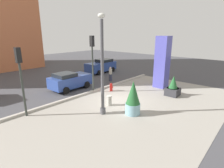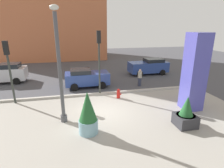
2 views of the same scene
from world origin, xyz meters
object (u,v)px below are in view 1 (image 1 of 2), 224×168
object	(u,v)px
fire_hydrant	(111,87)
concrete_bollard	(109,101)
lamp_post	(102,69)
potted_plant_by_pillar	(133,98)
traffic_light_corner	(20,71)
car_far_lane	(101,66)
potted_plant_near_left	(173,88)
traffic_light_far_side	(92,55)
pedestrian_crossing	(110,73)
art_pillar_blue	(162,62)
car_curb_east	(70,80)

from	to	relation	value
fire_hydrant	concrete_bollard	size ratio (longest dim) A/B	1.00
lamp_post	potted_plant_by_pillar	distance (m)	2.77
traffic_light_corner	car_far_lane	distance (m)	14.05
potted_plant_by_pillar	potted_plant_near_left	size ratio (longest dim) A/B	1.30
concrete_bollard	car_far_lane	xyz separation A→B (m)	(7.85, 8.58, 0.52)
traffic_light_far_side	pedestrian_crossing	size ratio (longest dim) A/B	3.13
potted_plant_by_pillar	potted_plant_near_left	xyz separation A→B (m)	(5.23, -0.47, -0.37)
potted_plant_by_pillar	concrete_bollard	xyz separation A→B (m)	(0.05, 2.13, -0.71)
potted_plant_by_pillar	car_far_lane	world-z (taller)	potted_plant_by_pillar
lamp_post	traffic_light_corner	bearing A→B (deg)	135.04
traffic_light_corner	car_far_lane	world-z (taller)	traffic_light_corner
art_pillar_blue	traffic_light_corner	xyz separation A→B (m)	(-11.65, 3.50, 0.50)
potted_plant_near_left	traffic_light_far_side	bearing A→B (deg)	123.37
potted_plant_by_pillar	lamp_post	bearing A→B (deg)	130.35
traffic_light_far_side	traffic_light_corner	distance (m)	6.19
potted_plant_by_pillar	car_curb_east	size ratio (longest dim) A/B	0.58
fire_hydrant	potted_plant_by_pillar	bearing A→B (deg)	-122.15
potted_plant_by_pillar	pedestrian_crossing	world-z (taller)	potted_plant_by_pillar
car_far_lane	pedestrian_crossing	world-z (taller)	car_far_lane
art_pillar_blue	fire_hydrant	bearing A→B (deg)	146.37
lamp_post	potted_plant_near_left	distance (m)	7.17
pedestrian_crossing	potted_plant_near_left	bearing A→B (deg)	-90.68
concrete_bollard	traffic_light_far_side	size ratio (longest dim) A/B	0.15
lamp_post	traffic_light_far_side	xyz separation A→B (m)	(2.69, 3.82, 0.26)
concrete_bollard	potted_plant_near_left	bearing A→B (deg)	-26.61
lamp_post	car_far_lane	distance (m)	13.18
car_far_lane	concrete_bollard	bearing A→B (deg)	-132.44
fire_hydrant	concrete_bollard	xyz separation A→B (m)	(-2.64, -2.15, 0.01)
potted_plant_near_left	traffic_light_far_side	xyz separation A→B (m)	(-3.81, 5.78, 2.59)
art_pillar_blue	car_far_lane	distance (m)	9.42
pedestrian_crossing	traffic_light_corner	bearing A→B (deg)	-170.18
concrete_bollard	car_far_lane	size ratio (longest dim) A/B	0.17
potted_plant_by_pillar	car_curb_east	bearing A→B (deg)	85.69
concrete_bollard	pedestrian_crossing	xyz separation A→B (m)	(5.26, 4.59, 0.50)
car_curb_east	art_pillar_blue	bearing A→B (deg)	-44.26
art_pillar_blue	fire_hydrant	xyz separation A→B (m)	(-4.20, 2.80, -2.09)
traffic_light_corner	pedestrian_crossing	xyz separation A→B (m)	(10.07, 1.74, -2.08)
traffic_light_corner	potted_plant_by_pillar	bearing A→B (deg)	-46.29
potted_plant_by_pillar	potted_plant_near_left	distance (m)	5.26
fire_hydrant	concrete_bollard	bearing A→B (deg)	-140.83
lamp_post	art_pillar_blue	xyz separation A→B (m)	(8.16, -0.01, -0.59)
potted_plant_near_left	car_curb_east	distance (m)	9.34
car_curb_east	concrete_bollard	bearing A→B (deg)	-95.45
concrete_bollard	car_curb_east	xyz separation A→B (m)	(0.53, 5.50, 0.46)
art_pillar_blue	traffic_light_far_side	distance (m)	6.73
art_pillar_blue	potted_plant_near_left	size ratio (longest dim) A/B	2.82
car_curb_east	traffic_light_far_side	bearing A→B (deg)	-70.00
potted_plant_by_pillar	potted_plant_near_left	bearing A→B (deg)	-5.09
potted_plant_near_left	car_far_lane	xyz separation A→B (m)	(2.67, 11.18, 0.18)
potted_plant_near_left	concrete_bollard	distance (m)	5.80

